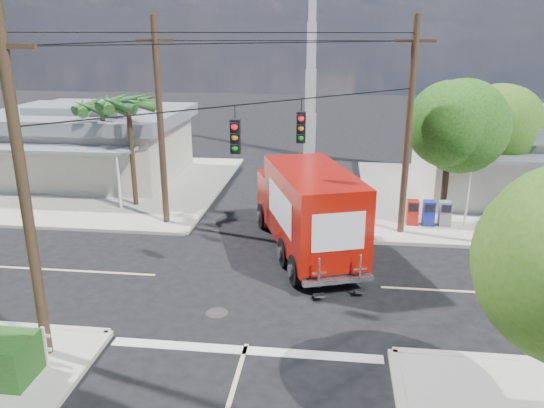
# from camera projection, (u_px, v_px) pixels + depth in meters

# --- Properties ---
(ground) EXTENTS (120.00, 120.00, 0.00)m
(ground) POSITION_uv_depth(u_px,v_px,m) (265.00, 281.00, 18.57)
(ground) COLOR black
(ground) RESTS_ON ground
(sidewalk_ne) EXTENTS (14.12, 14.12, 0.14)m
(sidewalk_ne) POSITION_uv_depth(u_px,v_px,m) (499.00, 199.00, 27.60)
(sidewalk_ne) COLOR #ADA89C
(sidewalk_ne) RESTS_ON ground
(sidewalk_nw) EXTENTS (14.12, 14.12, 0.14)m
(sidewalk_nw) POSITION_uv_depth(u_px,v_px,m) (100.00, 185.00, 30.06)
(sidewalk_nw) COLOR #ADA89C
(sidewalk_nw) RESTS_ON ground
(road_markings) EXTENTS (32.00, 32.00, 0.01)m
(road_markings) POSITION_uv_depth(u_px,v_px,m) (259.00, 301.00, 17.18)
(road_markings) COLOR beige
(road_markings) RESTS_ON ground
(building_ne) EXTENTS (11.80, 10.20, 4.50)m
(building_ne) POSITION_uv_depth(u_px,v_px,m) (531.00, 153.00, 27.76)
(building_ne) COLOR silver
(building_ne) RESTS_ON sidewalk_ne
(building_nw) EXTENTS (10.80, 10.20, 4.30)m
(building_nw) POSITION_uv_depth(u_px,v_px,m) (90.00, 142.00, 31.02)
(building_nw) COLOR beige
(building_nw) RESTS_ON sidewalk_nw
(radio_tower) EXTENTS (0.80, 0.80, 17.00)m
(radio_tower) POSITION_uv_depth(u_px,v_px,m) (311.00, 74.00, 35.68)
(radio_tower) COLOR silver
(radio_tower) RESTS_ON ground
(tree_ne_front) EXTENTS (4.21, 4.14, 6.66)m
(tree_ne_front) POSITION_uv_depth(u_px,v_px,m) (452.00, 119.00, 22.68)
(tree_ne_front) COLOR #422D1C
(tree_ne_front) RESTS_ON sidewalk_ne
(tree_ne_back) EXTENTS (3.77, 3.66, 5.82)m
(tree_ne_back) POSITION_uv_depth(u_px,v_px,m) (499.00, 126.00, 24.65)
(tree_ne_back) COLOR #422D1C
(tree_ne_back) RESTS_ON sidewalk_ne
(palm_nw_front) EXTENTS (3.01, 3.08, 5.59)m
(palm_nw_front) POSITION_uv_depth(u_px,v_px,m) (128.00, 105.00, 24.96)
(palm_nw_front) COLOR #422D1C
(palm_nw_front) RESTS_ON sidewalk_nw
(palm_nw_back) EXTENTS (3.01, 3.08, 5.19)m
(palm_nw_back) POSITION_uv_depth(u_px,v_px,m) (102.00, 108.00, 26.72)
(palm_nw_back) COLOR #422D1C
(palm_nw_back) RESTS_ON sidewalk_nw
(utility_poles) EXTENTS (12.00, 10.68, 9.00)m
(utility_poles) POSITION_uv_depth(u_px,v_px,m) (227.00, 140.00, 18.83)
(utility_poles) COLOR #473321
(utility_poles) RESTS_ON ground
(vending_boxes) EXTENTS (1.90, 0.50, 1.10)m
(vending_boxes) POSITION_uv_depth(u_px,v_px,m) (429.00, 213.00, 23.49)
(vending_boxes) COLOR red
(vending_boxes) RESTS_ON sidewalk_ne
(delivery_truck) EXTENTS (4.86, 8.40, 3.50)m
(delivery_truck) POSITION_uv_depth(u_px,v_px,m) (307.00, 209.00, 20.53)
(delivery_truck) COLOR black
(delivery_truck) RESTS_ON ground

